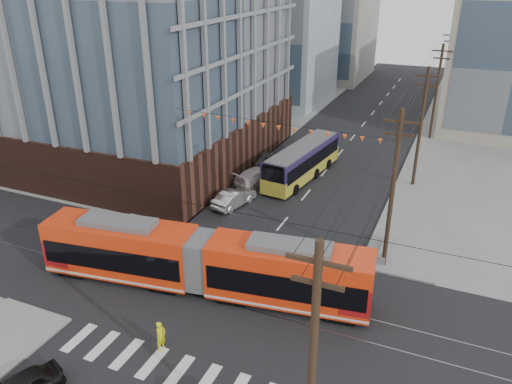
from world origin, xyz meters
TOP-DOWN VIEW (x-y plane):
  - ground at (0.00, 0.00)m, footprint 160.00×160.00m
  - office_building at (-22.00, 23.00)m, footprint 30.00×25.00m
  - bg_bldg_nw_near at (-17.00, 52.00)m, footprint 18.00×16.00m
  - bg_bldg_ne_near at (16.00, 48.00)m, footprint 14.00×14.00m
  - bg_bldg_nw_far at (-14.00, 72.00)m, footprint 16.00×18.00m
  - utility_pole_near at (8.50, -6.00)m, footprint 0.30×0.30m
  - utility_pole_far at (8.50, 56.00)m, footprint 0.30×0.30m
  - streetcar at (-1.56, 3.79)m, footprint 21.07×5.79m
  - city_bus at (-1.64, 23.77)m, footprint 4.07×12.04m
  - parked_car_silver at (-4.97, 15.49)m, footprint 2.49×4.69m
  - parked_car_white at (-4.93, 20.82)m, footprint 3.96×5.75m
  - parked_car_grey at (-5.84, 25.36)m, footprint 3.35×5.27m
  - pedestrian at (-0.88, -1.95)m, footprint 0.50×0.69m
  - jersey_barrier at (8.30, 12.63)m, footprint 0.85×3.65m

SIDE VIEW (x-z plane):
  - ground at x=0.00m, z-range 0.00..0.00m
  - jersey_barrier at x=8.30m, z-range 0.00..0.73m
  - parked_car_grey at x=-5.84m, z-range 0.00..1.35m
  - parked_car_silver at x=-4.97m, z-range 0.00..1.47m
  - parked_car_white at x=-4.93m, z-range 0.00..1.54m
  - pedestrian at x=-0.88m, z-range 0.00..1.77m
  - city_bus at x=-1.64m, z-range 0.00..3.35m
  - streetcar at x=-1.56m, z-range 0.00..4.02m
  - utility_pole_near at x=8.50m, z-range 0.00..11.00m
  - utility_pole_far at x=8.50m, z-range 0.00..11.00m
  - bg_bldg_ne_near at x=16.00m, z-range 0.00..16.00m
  - bg_bldg_nw_near at x=-17.00m, z-range 0.00..18.00m
  - bg_bldg_nw_far at x=-14.00m, z-range 0.00..20.00m
  - office_building at x=-22.00m, z-range 0.00..28.60m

